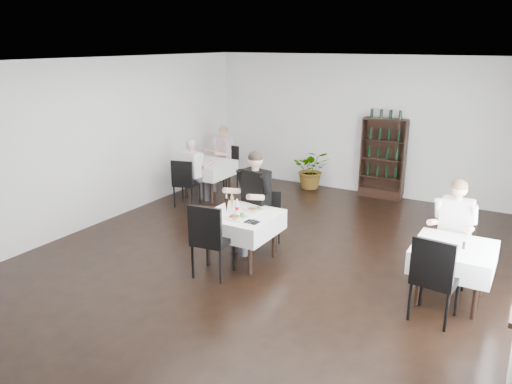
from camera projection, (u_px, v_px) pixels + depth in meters
room_shell at (259, 169)px, 7.16m from camera, size 9.00×9.00×9.00m
wine_shelf at (383, 159)px, 10.64m from camera, size 0.90×0.28×1.75m
main_table at (242, 223)px, 7.56m from camera, size 1.03×1.03×0.77m
left_table at (207, 169)px, 10.78m from camera, size 0.98×0.98×0.77m
right_table at (453, 257)px, 6.38m from camera, size 0.98×0.98×0.77m
potted_tree at (312, 169)px, 11.42m from camera, size 1.02×0.96×0.90m
main_chair_far at (267, 216)px, 8.17m from camera, size 0.53×0.53×0.91m
main_chair_near at (210, 236)px, 7.02m from camera, size 0.57×0.57×1.11m
left_chair_far at (227, 165)px, 11.26m from camera, size 0.51×0.51×1.02m
left_chair_near at (185, 180)px, 10.09m from camera, size 0.54×0.54×0.99m
right_chair_far at (455, 243)px, 6.96m from camera, size 0.46×0.47×0.99m
right_chair_near at (434, 274)px, 5.89m from camera, size 0.55×0.55×1.10m
diner_main at (252, 193)px, 7.95m from camera, size 0.66×0.70×1.62m
diner_left_far at (221, 152)px, 11.30m from camera, size 0.63×0.67×1.45m
diner_left_near at (194, 166)px, 10.27m from camera, size 0.55×0.56×1.37m
diner_right_far at (454, 224)px, 6.84m from camera, size 0.58×0.60×1.48m
plate_far at (255, 210)px, 7.64m from camera, size 0.28×0.28×0.08m
plate_near at (237, 217)px, 7.31m from camera, size 0.29×0.29×0.09m
pilsner_dark at (227, 205)px, 7.54m from camera, size 0.07×0.07×0.29m
pilsner_lager at (232, 203)px, 7.67m from camera, size 0.06×0.06×0.26m
coke_bottle at (237, 207)px, 7.52m from camera, size 0.06×0.06×0.22m
napkin_cutlery at (252, 222)px, 7.16m from camera, size 0.21×0.23×0.02m
pepper_mill at (464, 245)px, 6.24m from camera, size 0.05×0.05×0.09m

